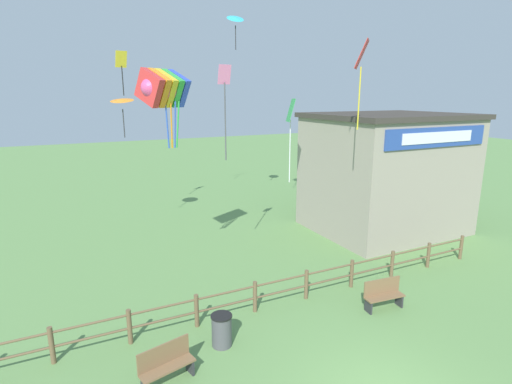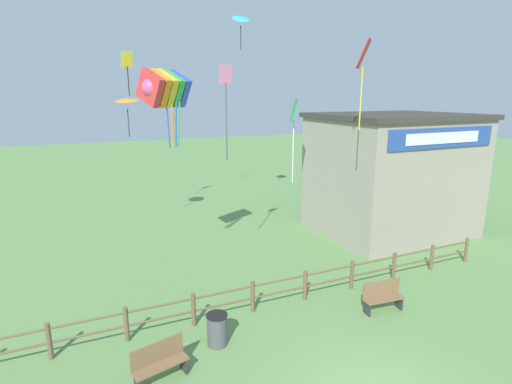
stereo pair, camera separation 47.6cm
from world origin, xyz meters
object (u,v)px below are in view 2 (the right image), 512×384
(park_bench_by_building, at_px, (382,296))
(kite_red_diamond, at_px, (363,65))
(kite_rainbow_parafoil, at_px, (164,88))
(kite_orange_delta, at_px, (127,101))
(park_bench_near_fence, at_px, (160,362))
(kite_green_diamond, at_px, (294,123))
(kite_yellow_diamond, at_px, (127,66))
(kite_cyan_delta, at_px, (241,19))
(trash_bin, at_px, (217,330))
(seaside_building, at_px, (391,173))
(kite_pink_diamond, at_px, (226,99))

(park_bench_by_building, distance_m, kite_red_diamond, 8.20)
(kite_rainbow_parafoil, distance_m, kite_orange_delta, 5.27)
(park_bench_near_fence, bearing_deg, kite_rainbow_parafoil, 74.04)
(kite_green_diamond, distance_m, kite_red_diamond, 4.72)
(kite_yellow_diamond, xyz_separation_m, kite_cyan_delta, (5.84, -0.65, 2.46))
(kite_red_diamond, height_order, kite_cyan_delta, kite_cyan_delta)
(kite_orange_delta, bearing_deg, kite_cyan_delta, 7.58)
(kite_red_diamond, bearing_deg, kite_green_diamond, 97.48)
(kite_green_diamond, height_order, kite_cyan_delta, kite_cyan_delta)
(trash_bin, bearing_deg, kite_cyan_delta, 64.47)
(seaside_building, height_order, kite_green_diamond, kite_green_diamond)
(kite_yellow_diamond, bearing_deg, kite_cyan_delta, -6.40)
(seaside_building, height_order, park_bench_near_fence, seaside_building)
(kite_red_diamond, bearing_deg, park_bench_near_fence, -158.62)
(kite_orange_delta, bearing_deg, kite_pink_diamond, -61.65)
(seaside_building, relative_size, kite_red_diamond, 2.33)
(park_bench_near_fence, relative_size, kite_orange_delta, 0.77)
(kite_rainbow_parafoil, bearing_deg, kite_yellow_diamond, 93.61)
(kite_orange_delta, height_order, kite_yellow_diamond, kite_yellow_diamond)
(park_bench_near_fence, height_order, kite_yellow_diamond, kite_yellow_diamond)
(kite_orange_delta, bearing_deg, kite_red_diamond, -46.19)
(kite_rainbow_parafoil, xyz_separation_m, kite_pink_diamond, (2.24, -0.31, -0.36))
(seaside_building, distance_m, kite_green_diamond, 6.23)
(kite_pink_diamond, distance_m, kite_yellow_diamond, 7.63)
(trash_bin, height_order, kite_pink_diamond, kite_pink_diamond)
(trash_bin, bearing_deg, kite_yellow_diamond, 92.67)
(seaside_building, distance_m, park_bench_by_building, 9.16)
(kite_yellow_diamond, bearing_deg, kite_orange_delta, -101.98)
(park_bench_near_fence, height_order, kite_rainbow_parafoil, kite_rainbow_parafoil)
(trash_bin, height_order, kite_rainbow_parafoil, kite_rainbow_parafoil)
(park_bench_by_building, xyz_separation_m, kite_green_diamond, (0.39, 6.99, 5.29))
(kite_pink_diamond, bearing_deg, kite_red_diamond, -26.87)
(kite_cyan_delta, bearing_deg, park_bench_by_building, -88.03)
(park_bench_near_fence, relative_size, kite_rainbow_parafoil, 0.52)
(park_bench_near_fence, height_order, kite_red_diamond, kite_red_diamond)
(park_bench_near_fence, distance_m, kite_red_diamond, 11.81)
(trash_bin, height_order, kite_cyan_delta, kite_cyan_delta)
(trash_bin, bearing_deg, kite_red_diamond, 20.51)
(kite_rainbow_parafoil, distance_m, kite_pink_diamond, 2.29)
(kite_pink_diamond, xyz_separation_m, kite_green_diamond, (3.96, 1.79, -1.14))
(park_bench_near_fence, height_order, kite_pink_diamond, kite_pink_diamond)
(trash_bin, xyz_separation_m, kite_pink_diamond, (2.11, 4.75, 6.47))
(kite_orange_delta, xyz_separation_m, kite_yellow_diamond, (0.31, 1.47, 1.68))
(park_bench_by_building, relative_size, kite_green_diamond, 0.37)
(kite_green_diamond, xyz_separation_m, kite_yellow_diamond, (-6.62, 5.18, 2.69))
(kite_pink_diamond, height_order, kite_yellow_diamond, kite_yellow_diamond)
(seaside_building, distance_m, trash_bin, 13.37)
(park_bench_by_building, height_order, kite_rainbow_parafoil, kite_rainbow_parafoil)
(seaside_building, relative_size, kite_cyan_delta, 4.15)
(kite_green_diamond, bearing_deg, kite_yellow_diamond, 141.93)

